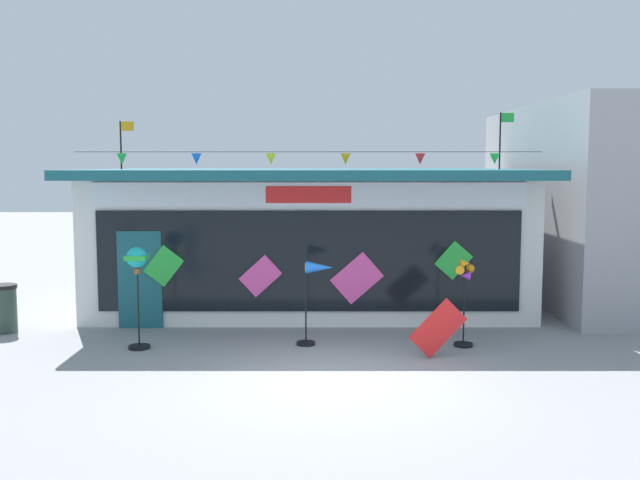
{
  "coord_description": "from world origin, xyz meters",
  "views": [
    {
      "loc": [
        -0.15,
        -10.95,
        3.34
      ],
      "look_at": [
        -0.2,
        3.5,
        1.83
      ],
      "focal_mm": 40.5,
      "sensor_mm": 36.0,
      "label": 1
    }
  ],
  "objects_px": {
    "wind_spinner_left": "(319,283)",
    "trash_bin": "(7,308)",
    "kite_shop_building": "(313,235)",
    "wind_spinner_center_left": "(467,292)",
    "wind_spinner_far_left": "(140,269)",
    "display_kite_on_ground": "(441,328)"
  },
  "relations": [
    {
      "from": "wind_spinner_left",
      "to": "display_kite_on_ground",
      "type": "bearing_deg",
      "value": -22.35
    },
    {
      "from": "kite_shop_building",
      "to": "wind_spinner_left",
      "type": "bearing_deg",
      "value": -87.84
    },
    {
      "from": "wind_spinner_center_left",
      "to": "trash_bin",
      "type": "distance_m",
      "value": 9.06
    },
    {
      "from": "kite_shop_building",
      "to": "wind_spinner_far_left",
      "type": "distance_m",
      "value": 5.41
    },
    {
      "from": "kite_shop_building",
      "to": "wind_spinner_far_left",
      "type": "relative_size",
      "value": 5.34
    },
    {
      "from": "kite_shop_building",
      "to": "trash_bin",
      "type": "distance_m",
      "value": 6.95
    },
    {
      "from": "wind_spinner_left",
      "to": "wind_spinner_center_left",
      "type": "xyz_separation_m",
      "value": [
        2.73,
        -0.12,
        -0.14
      ]
    },
    {
      "from": "trash_bin",
      "to": "kite_shop_building",
      "type": "bearing_deg",
      "value": 27.42
    },
    {
      "from": "display_kite_on_ground",
      "to": "wind_spinner_far_left",
      "type": "bearing_deg",
      "value": 173.55
    },
    {
      "from": "kite_shop_building",
      "to": "wind_spinner_center_left",
      "type": "bearing_deg",
      "value": -56.2
    },
    {
      "from": "kite_shop_building",
      "to": "trash_bin",
      "type": "relative_size",
      "value": 10.35
    },
    {
      "from": "trash_bin",
      "to": "wind_spinner_left",
      "type": "bearing_deg",
      "value": -9.38
    },
    {
      "from": "wind_spinner_left",
      "to": "trash_bin",
      "type": "bearing_deg",
      "value": 170.62
    },
    {
      "from": "trash_bin",
      "to": "display_kite_on_ground",
      "type": "height_order",
      "value": "display_kite_on_ground"
    },
    {
      "from": "wind_spinner_left",
      "to": "trash_bin",
      "type": "distance_m",
      "value": 6.36
    },
    {
      "from": "wind_spinner_far_left",
      "to": "wind_spinner_center_left",
      "type": "bearing_deg",
      "value": 1.42
    },
    {
      "from": "wind_spinner_left",
      "to": "trash_bin",
      "type": "relative_size",
      "value": 1.63
    },
    {
      "from": "wind_spinner_left",
      "to": "wind_spinner_far_left",
      "type": "bearing_deg",
      "value": -175.23
    },
    {
      "from": "wind_spinner_center_left",
      "to": "display_kite_on_ground",
      "type": "distance_m",
      "value": 1.08
    },
    {
      "from": "kite_shop_building",
      "to": "display_kite_on_ground",
      "type": "distance_m",
      "value": 5.67
    },
    {
      "from": "wind_spinner_center_left",
      "to": "display_kite_on_ground",
      "type": "relative_size",
      "value": 1.71
    },
    {
      "from": "wind_spinner_far_left",
      "to": "display_kite_on_ground",
      "type": "distance_m",
      "value": 5.47
    }
  ]
}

